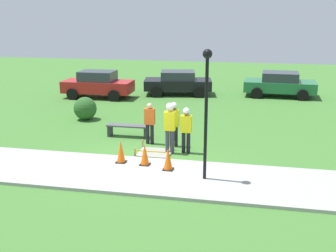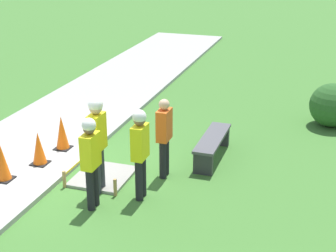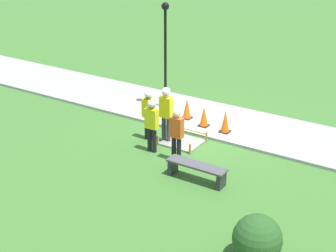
% 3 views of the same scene
% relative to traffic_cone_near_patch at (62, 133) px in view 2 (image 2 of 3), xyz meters
% --- Properties ---
extents(ground_plane, '(60.00, 60.00, 0.00)m').
position_rel_traffic_cone_near_patch_xyz_m(ground_plane, '(0.78, 0.65, -0.48)').
color(ground_plane, '#3D702D').
extents(sidewalk, '(28.00, 3.01, 0.10)m').
position_rel_traffic_cone_near_patch_xyz_m(sidewalk, '(0.78, -0.86, -0.43)').
color(sidewalk, '#9E9E99').
rests_on(sidewalk, ground_plane).
extents(wet_concrete_patch, '(1.25, 1.12, 0.35)m').
position_rel_traffic_cone_near_patch_xyz_m(wet_concrete_patch, '(0.85, 1.37, -0.44)').
color(wet_concrete_patch, gray).
rests_on(wet_concrete_patch, ground_plane).
extents(traffic_cone_near_patch, '(0.34, 0.34, 0.77)m').
position_rel_traffic_cone_near_patch_xyz_m(traffic_cone_near_patch, '(0.00, 0.00, 0.00)').
color(traffic_cone_near_patch, black).
rests_on(traffic_cone_near_patch, sidewalk).
extents(traffic_cone_far_patch, '(0.34, 0.34, 0.71)m').
position_rel_traffic_cone_near_patch_xyz_m(traffic_cone_far_patch, '(0.85, -0.07, -0.03)').
color(traffic_cone_far_patch, black).
rests_on(traffic_cone_far_patch, sidewalk).
extents(traffic_cone_sidewalk_edge, '(0.34, 0.34, 0.74)m').
position_rel_traffic_cone_near_patch_xyz_m(traffic_cone_sidewalk_edge, '(1.70, -0.35, -0.01)').
color(traffic_cone_sidewalk_edge, black).
rests_on(traffic_cone_sidewalk_edge, sidewalk).
extents(park_bench, '(1.76, 0.44, 0.51)m').
position_rel_traffic_cone_near_patch_xyz_m(park_bench, '(-0.74, 3.23, -0.12)').
color(park_bench, '#2D2D33').
rests_on(park_bench, ground_plane).
extents(worker_supervisor, '(0.40, 0.27, 1.88)m').
position_rel_traffic_cone_near_patch_xyz_m(worker_supervisor, '(1.37, 1.54, 0.66)').
color(worker_supervisor, '#383D47').
rests_on(worker_supervisor, ground_plane).
extents(worker_assistant, '(0.40, 0.25, 1.74)m').
position_rel_traffic_cone_near_patch_xyz_m(worker_assistant, '(1.35, 2.38, 0.55)').
color(worker_assistant, black).
rests_on(worker_assistant, ground_plane).
extents(worker_trainee, '(0.40, 0.25, 1.71)m').
position_rel_traffic_cone_near_patch_xyz_m(worker_trainee, '(1.95, 1.69, 0.53)').
color(worker_trainee, black).
rests_on(worker_trainee, ground_plane).
extents(bystander_in_orange_shirt, '(0.40, 0.22, 1.64)m').
position_rel_traffic_cone_near_patch_xyz_m(bystander_in_orange_shirt, '(0.38, 2.51, 0.44)').
color(bystander_in_orange_shirt, black).
rests_on(bystander_in_orange_shirt, ground_plane).
extents(shrub_rounded_near, '(1.10, 1.10, 1.10)m').
position_rel_traffic_cone_near_patch_xyz_m(shrub_rounded_near, '(-3.58, 5.59, 0.07)').
color(shrub_rounded_near, '#285623').
rests_on(shrub_rounded_near, ground_plane).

